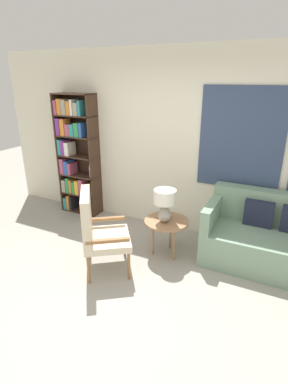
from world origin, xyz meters
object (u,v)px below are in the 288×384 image
armchair (96,227)px  side_table (166,224)px  bookshelf (75,154)px  couch (273,240)px  table_lamp (165,202)px

armchair → side_table: size_ratio=1.78×
armchair → bookshelf: bearing=134.7°
couch → side_table: couch is taller
armchair → side_table: (0.63, 0.69, -0.13)m
side_table → table_lamp: 0.33m
couch → table_lamp: bearing=-161.6°
armchair → table_lamp: bearing=46.5°
bookshelf → side_table: (1.96, -0.65, -0.59)m
armchair → side_table: bearing=47.8°
couch → bookshelf: bearing=175.5°
bookshelf → side_table: bearing=-18.4°
bookshelf → couch: bookshelf is taller
bookshelf → table_lamp: size_ratio=4.61×
bookshelf → armchair: bookshelf is taller
armchair → table_lamp: size_ratio=2.35×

